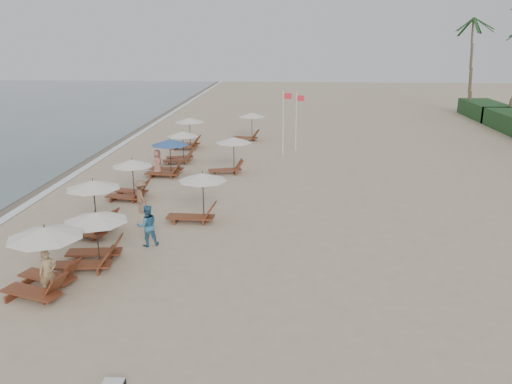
# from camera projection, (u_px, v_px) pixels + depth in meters

# --- Properties ---
(ground) EXTENTS (160.00, 160.00, 0.00)m
(ground) POSITION_uv_depth(u_px,v_px,m) (237.00, 260.00, 19.43)
(ground) COLOR tan
(ground) RESTS_ON ground
(wet_sand_band) EXTENTS (3.20, 140.00, 0.01)m
(wet_sand_band) POSITION_uv_depth(u_px,v_px,m) (40.00, 182.00, 29.78)
(wet_sand_band) COLOR #6B5E4C
(wet_sand_band) RESTS_ON ground
(foam_line) EXTENTS (0.50, 140.00, 0.02)m
(foam_line) POSITION_uv_depth(u_px,v_px,m) (62.00, 182.00, 29.70)
(foam_line) COLOR white
(foam_line) RESTS_ON ground
(lounger_station_0) EXTENTS (2.75, 2.44, 2.28)m
(lounger_station_0) POSITION_uv_depth(u_px,v_px,m) (41.00, 259.00, 16.66)
(lounger_station_0) COLOR brown
(lounger_station_0) RESTS_ON ground
(lounger_station_1) EXTENTS (2.70, 2.32, 2.06)m
(lounger_station_1) POSITION_uv_depth(u_px,v_px,m) (91.00, 239.00, 18.68)
(lounger_station_1) COLOR brown
(lounger_station_1) RESTS_ON ground
(lounger_station_2) EXTENTS (2.67, 2.40, 2.37)m
(lounger_station_2) POSITION_uv_depth(u_px,v_px,m) (90.00, 208.00, 21.69)
(lounger_station_2) COLOR brown
(lounger_station_2) RESTS_ON ground
(lounger_station_3) EXTENTS (2.47, 2.09, 2.09)m
(lounger_station_3) POSITION_uv_depth(u_px,v_px,m) (129.00, 179.00, 26.50)
(lounger_station_3) COLOR brown
(lounger_station_3) RESTS_ON ground
(lounger_station_4) EXTENTS (2.65, 2.26, 2.22)m
(lounger_station_4) POSITION_uv_depth(u_px,v_px,m) (166.00, 158.00, 30.95)
(lounger_station_4) COLOR brown
(lounger_station_4) RESTS_ON ground
(lounger_station_5) EXTENTS (2.44, 2.18, 2.10)m
(lounger_station_5) POSITION_uv_depth(u_px,v_px,m) (180.00, 147.00, 34.21)
(lounger_station_5) COLOR brown
(lounger_station_5) RESTS_ON ground
(lounger_station_6) EXTENTS (2.58, 2.21, 2.33)m
(lounger_station_6) POSITION_uv_depth(u_px,v_px,m) (187.00, 133.00, 38.49)
(lounger_station_6) COLOR brown
(lounger_station_6) RESTS_ON ground
(inland_station_0) EXTENTS (2.82, 2.24, 2.22)m
(inland_station_0) POSITION_uv_depth(u_px,v_px,m) (197.00, 194.00, 23.11)
(inland_station_0) COLOR brown
(inland_station_0) RESTS_ON ground
(inland_station_1) EXTENTS (2.76, 2.24, 2.22)m
(inland_station_1) POSITION_uv_depth(u_px,v_px,m) (230.00, 152.00, 31.34)
(inland_station_1) COLOR brown
(inland_station_1) RESTS_ON ground
(inland_station_2) EXTENTS (2.74, 2.24, 2.22)m
(inland_station_2) POSITION_uv_depth(u_px,v_px,m) (249.00, 123.00, 41.48)
(inland_station_2) COLOR brown
(inland_station_2) RESTS_ON ground
(beachgoer_near) EXTENTS (0.68, 0.63, 1.55)m
(beachgoer_near) POSITION_uv_depth(u_px,v_px,m) (48.00, 273.00, 16.57)
(beachgoer_near) COLOR #A28458
(beachgoer_near) RESTS_ON ground
(beachgoer_mid_a) EXTENTS (1.02, 0.94, 1.71)m
(beachgoer_mid_a) POSITION_uv_depth(u_px,v_px,m) (147.00, 226.00, 20.51)
(beachgoer_mid_a) COLOR teal
(beachgoer_mid_a) RESTS_ON ground
(beachgoer_mid_b) EXTENTS (1.10, 1.19, 1.61)m
(beachgoer_mid_b) POSITION_uv_depth(u_px,v_px,m) (141.00, 197.00, 24.40)
(beachgoer_mid_b) COLOR brown
(beachgoer_mid_b) RESTS_ON ground
(beachgoer_far_b) EXTENTS (0.63, 0.86, 1.61)m
(beachgoer_far_b) POSITION_uv_depth(u_px,v_px,m) (157.00, 163.00, 30.91)
(beachgoer_far_b) COLOR tan
(beachgoer_far_b) RESTS_ON ground
(flag_pole_near) EXTENTS (0.60, 0.08, 4.59)m
(flag_pole_near) POSITION_uv_depth(u_px,v_px,m) (284.00, 120.00, 35.61)
(flag_pole_near) COLOR silver
(flag_pole_near) RESTS_ON ground
(flag_pole_far) EXTENTS (0.60, 0.08, 4.24)m
(flag_pole_far) POSITION_uv_depth(u_px,v_px,m) (297.00, 119.00, 37.34)
(flag_pole_far) COLOR silver
(flag_pole_far) RESTS_ON ground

